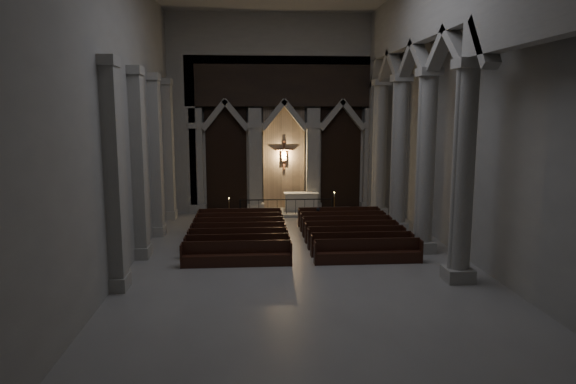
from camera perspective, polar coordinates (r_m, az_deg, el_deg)
The scene contains 11 objects.
room at distance 20.39m, azimuth 1.76°, elevation 12.88°, with size 24.00×24.10×12.00m.
sanctuary_wall at distance 31.84m, azimuth -0.43°, elevation 9.70°, with size 14.00×0.77×12.00m.
right_arcade at distance 22.92m, azimuth 15.56°, elevation 12.69°, with size 1.00×24.00×12.00m.
left_pilasters at distance 24.29m, azimuth -15.25°, elevation 3.22°, with size 0.60×13.00×8.03m.
sanctuary_step at distance 31.51m, azimuth -0.31°, elevation -2.26°, with size 8.50×2.60×0.15m, color #A09D95.
altar at distance 31.81m, azimuth 1.45°, elevation -1.03°, with size 2.13×0.85×1.08m.
altar_rail at distance 30.40m, azimuth -0.18°, elevation -1.43°, with size 5.56×0.09×1.09m.
candle_stand_left at distance 30.31m, azimuth -6.55°, elevation -2.28°, with size 0.20×0.20×1.21m.
candle_stand_right at distance 30.62m, azimuth 5.15°, elevation -2.01°, with size 0.25×0.25×1.48m.
pews at distance 24.55m, azimuth 0.83°, elevation -4.90°, with size 9.89×7.54×1.00m.
worshipper at distance 27.31m, azimuth 3.40°, elevation -2.93°, with size 0.43×0.28×1.18m, color black.
Camera 1 is at (-2.11, -20.23, 6.21)m, focal length 32.00 mm.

